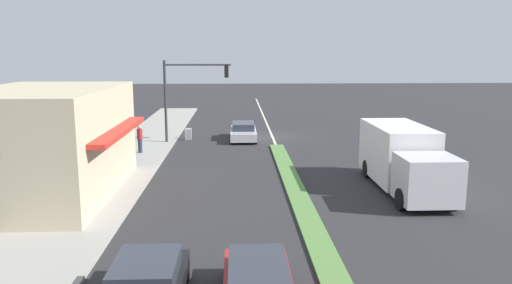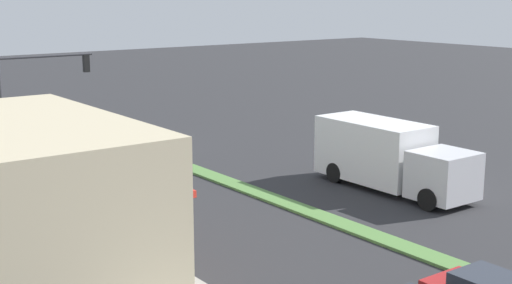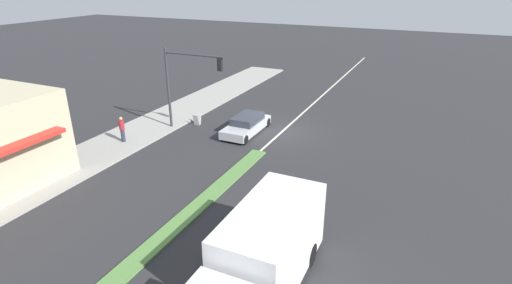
% 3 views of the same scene
% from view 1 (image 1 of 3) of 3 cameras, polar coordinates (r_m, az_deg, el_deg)
% --- Properties ---
extents(ground_plane, '(160.00, 160.00, 0.00)m').
position_cam_1_polar(ground_plane, '(20.27, 5.56, -7.91)').
color(ground_plane, '#2B2B2D').
extents(sidewalk_right, '(4.00, 73.00, 0.12)m').
position_cam_1_polar(sidewalk_right, '(20.57, -20.18, -8.06)').
color(sidewalk_right, '#9E9B93').
rests_on(sidewalk_right, ground).
extents(lane_marking_center, '(0.16, 60.00, 0.01)m').
position_cam_1_polar(lane_marking_center, '(37.69, 1.86, 0.68)').
color(lane_marking_center, beige).
rests_on(lane_marking_center, ground).
extents(building_corner_store, '(6.50, 9.67, 4.65)m').
position_cam_1_polar(building_corner_store, '(23.51, -22.95, 0.01)').
color(building_corner_store, '#C6B793').
rests_on(building_corner_store, sidewalk_right).
extents(traffic_signal_main, '(4.59, 0.34, 5.60)m').
position_cam_1_polar(traffic_signal_main, '(34.59, -8.01, 6.22)').
color(traffic_signal_main, '#333338').
rests_on(traffic_signal_main, sidewalk_right).
extents(pedestrian, '(0.34, 0.34, 1.70)m').
position_cam_1_polar(pedestrian, '(31.65, -13.13, 0.41)').
color(pedestrian, '#282D42').
rests_on(pedestrian, sidewalk_right).
extents(warning_aframe_sign, '(0.45, 0.53, 0.84)m').
position_cam_1_polar(warning_aframe_sign, '(36.26, -7.76, 0.88)').
color(warning_aframe_sign, silver).
rests_on(warning_aframe_sign, ground).
extents(delivery_truck, '(2.44, 7.50, 2.87)m').
position_cam_1_polar(delivery_truck, '(24.03, 16.49, -1.76)').
color(delivery_truck, silver).
rests_on(delivery_truck, ground).
extents(sedan_silver, '(1.85, 4.52, 1.21)m').
position_cam_1_polar(sedan_silver, '(36.20, -1.46, 1.22)').
color(sedan_silver, '#B7BABF').
rests_on(sedan_silver, ground).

